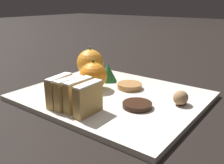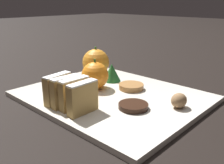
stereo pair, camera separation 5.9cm
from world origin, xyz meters
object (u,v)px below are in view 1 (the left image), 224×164
object	(u,v)px
orange_far	(90,63)
orange_near	(93,76)
chocolate_cookie	(137,105)
walnut	(181,98)

from	to	relation	value
orange_far	orange_near	bearing A→B (deg)	-135.01
orange_near	orange_far	size ratio (longest dim) A/B	0.88
orange_far	chocolate_cookie	xyz separation A→B (m)	(-0.11, -0.23, -0.03)
walnut	orange_near	bearing A→B (deg)	100.21
chocolate_cookie	walnut	bearing A→B (deg)	-43.91
orange_far	walnut	distance (m)	0.30
orange_near	walnut	distance (m)	0.22
orange_far	walnut	size ratio (longest dim) A/B	2.31
walnut	chocolate_cookie	size ratio (longest dim) A/B	0.61
walnut	orange_far	bearing A→B (deg)	81.65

